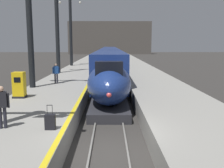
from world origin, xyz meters
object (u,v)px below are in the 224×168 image
object	(u,v)px
highspeed_train_main	(110,59)
passenger_near_edge	(2,104)
passenger_mid_platform	(56,72)
rolling_suitcase	(50,122)
station_column_mid	(29,12)
station_column_far	(57,21)
ticket_machine_yellow	(19,86)
station_column_distant	(71,25)

from	to	relation	value
highspeed_train_main	passenger_near_edge	xyz separation A→B (m)	(-4.17, -30.85, 0.08)
passenger_near_edge	passenger_mid_platform	xyz separation A→B (m)	(-0.29, 11.44, 0.00)
rolling_suitcase	passenger_near_edge	bearing A→B (deg)	175.12
station_column_mid	passenger_mid_platform	distance (m)	5.18
station_column_far	passenger_mid_platform	bearing A→B (deg)	-80.01
passenger_mid_platform	highspeed_train_main	bearing A→B (deg)	77.06
highspeed_train_main	station_column_mid	world-z (taller)	station_column_mid
ticket_machine_yellow	passenger_mid_platform	bearing A→B (deg)	79.07
station_column_far	station_column_mid	bearing A→B (deg)	-90.00
highspeed_train_main	passenger_near_edge	bearing A→B (deg)	-97.69
highspeed_train_main	passenger_mid_platform	xyz separation A→B (m)	(-4.46, -19.41, 0.08)
station_column_mid	rolling_suitcase	bearing A→B (deg)	-69.63
passenger_mid_platform	passenger_near_edge	bearing A→B (deg)	-88.53
passenger_near_edge	highspeed_train_main	bearing A→B (deg)	82.31
station_column_mid	rolling_suitcase	xyz separation A→B (m)	(3.63, -9.77, -5.31)
passenger_near_edge	ticket_machine_yellow	bearing A→B (deg)	103.42
station_column_far	rolling_suitcase	bearing A→B (deg)	-79.61
passenger_mid_platform	station_column_mid	bearing A→B (deg)	-128.12
station_column_mid	ticket_machine_yellow	xyz separation A→B (m)	(0.35, -3.81, -4.87)
highspeed_train_main	station_column_distant	size ratio (longest dim) A/B	5.42
station_column_distant	passenger_near_edge	distance (m)	30.14
highspeed_train_main	station_column_distant	bearing A→B (deg)	-168.48
station_column_mid	station_column_far	xyz separation A→B (m)	(0.00, 10.01, 0.27)
station_column_mid	rolling_suitcase	distance (m)	11.69
station_column_mid	ticket_machine_yellow	distance (m)	6.20
passenger_near_edge	passenger_mid_platform	bearing A→B (deg)	91.47
station_column_distant	passenger_mid_platform	xyz separation A→B (m)	(1.44, -18.20, -5.16)
station_column_far	rolling_suitcase	world-z (taller)	station_column_far
passenger_mid_platform	station_column_far	bearing A→B (deg)	99.99
highspeed_train_main	passenger_near_edge	size ratio (longest dim) A/B	33.24
passenger_near_edge	rolling_suitcase	size ratio (longest dim) A/B	1.72
rolling_suitcase	passenger_mid_platform	bearing A→B (deg)	100.68
station_column_far	station_column_distant	xyz separation A→B (m)	(-0.00, 10.03, 0.26)
ticket_machine_yellow	passenger_near_edge	bearing A→B (deg)	-76.58
station_column_mid	passenger_near_edge	size ratio (longest dim) A/B	5.53
station_column_mid	station_column_distant	distance (m)	20.05
highspeed_train_main	station_column_mid	bearing A→B (deg)	-105.52
station_column_far	rolling_suitcase	xyz separation A→B (m)	(3.63, -19.77, -5.58)
station_column_far	passenger_near_edge	xyz separation A→B (m)	(1.73, -19.61, -4.89)
station_column_mid	ticket_machine_yellow	size ratio (longest dim) A/B	5.85
ticket_machine_yellow	station_column_mid	bearing A→B (deg)	95.25
station_column_far	ticket_machine_yellow	bearing A→B (deg)	-88.55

